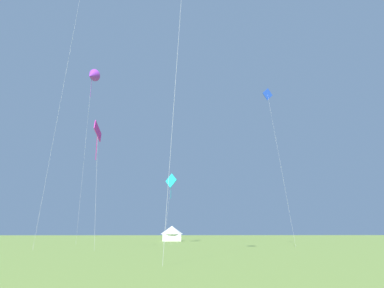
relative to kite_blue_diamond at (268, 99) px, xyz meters
name	(u,v)px	position (x,y,z in m)	size (l,w,h in m)	color
kite_blue_diamond	(268,99)	(0.00, 0.00, 0.00)	(2.96, 0.97, 20.60)	blue
kite_magenta_diamond	(98,133)	(-21.14, -5.21, -6.63)	(1.34, 3.51, 13.95)	#E02DA3
kite_cyan_diamond	(171,181)	(-12.92, 16.86, -8.88)	(1.97, 2.13, 11.68)	#1EB7CC
kite_purple_delta	(92,76)	(-26.40, 11.22, 7.95)	(2.84, 3.31, 28.41)	purple
festival_tent_left	(172,233)	(-12.62, 27.96, -17.50)	(4.49, 4.49, 2.92)	white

